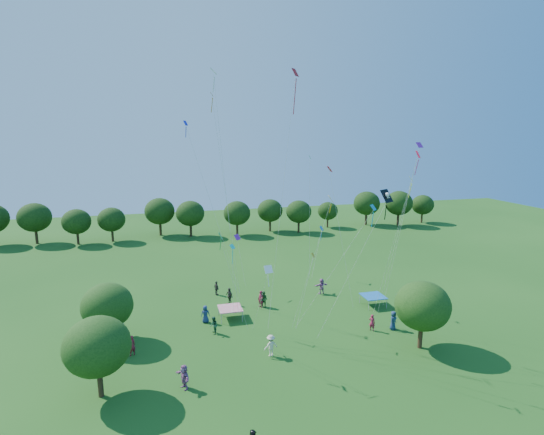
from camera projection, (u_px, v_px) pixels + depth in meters
The scene contains 39 objects.
near_tree_west at pixel (97, 346), 28.13m from camera, with size 4.42×4.42×5.66m.
near_tree_north at pixel (107, 306), 35.75m from camera, with size 4.28×4.28×5.22m.
near_tree_east at pixel (423, 306), 34.68m from camera, with size 4.50×4.50×5.74m.
treeline at pixel (202, 213), 73.90m from camera, with size 88.01×8.77×6.77m.
tent_red_stripe at pixel (230, 308), 40.80m from camera, with size 2.20×2.20×1.10m.
tent_blue at pixel (373, 296), 43.87m from camera, with size 2.20×2.20×1.10m.
crowd_person_0 at pixel (398, 301), 43.18m from camera, with size 0.79×0.43×1.60m, color navy.
crowd_person_1 at pixel (372, 322), 38.34m from camera, with size 0.58×0.37×1.55m, color #A01D3C.
crowd_person_2 at pixel (214, 326), 37.67m from camera, with size 0.79×0.43×1.60m, color #214D34.
crowd_person_3 at pixel (123, 326), 37.60m from camera, with size 1.08×0.48×1.65m, color #BBAA96.
crowd_person_4 at pixel (217, 288), 46.80m from camera, with size 0.93×0.42×1.59m, color #413834.
crowd_person_5 at pixel (322, 286), 47.21m from camera, with size 1.64×0.59×1.76m, color #A35F95.
crowd_person_6 at pixel (393, 320), 38.53m from camera, with size 0.86×0.47×1.75m, color navy.
crowd_person_7 at pixel (261, 299), 43.52m from camera, with size 0.65×0.42×1.74m, color maroon.
crowd_person_8 at pixel (118, 329), 36.86m from camera, with size 0.83×0.45×1.68m, color #2D6129.
crowd_person_9 at pixel (271, 346), 33.90m from camera, with size 1.17×0.53×1.80m, color beige.
crowd_person_10 at pixel (229, 296), 44.27m from camera, with size 1.05×0.48×1.79m, color #3F3A32.
crowd_person_11 at pixel (184, 377), 29.55m from camera, with size 1.66×0.59×1.78m, color #9A5A8C.
crowd_person_12 at pixel (205, 314), 39.97m from camera, with size 0.83×0.45×1.68m, color navy.
crowd_person_13 at pixel (132, 346), 33.99m from camera, with size 0.64×0.41×1.71m, color maroon.
crowd_person_14 at pixel (264, 299), 43.51m from camera, with size 0.84×0.45×1.69m, color #275825.
pirate_kite at pixel (385, 199), 32.37m from camera, with size 5.70×1.53×12.05m.
red_high_kite at pixel (291, 116), 35.97m from camera, with size 3.74×3.91×21.70m.
small_kite_0 at pixel (334, 193), 39.58m from camera, with size 2.17×2.44×13.29m.
small_kite_1 at pixel (220, 154), 39.72m from camera, with size 2.74×1.88×19.94m.
small_kite_2 at pixel (404, 208), 35.70m from camera, with size 1.37×2.71×12.79m.
small_kite_3 at pixel (224, 251), 32.55m from camera, with size 2.55×1.92×8.95m.
small_kite_4 at pixel (199, 165), 42.15m from camera, with size 5.07×2.11×17.52m.
small_kite_5 at pixel (411, 182), 37.05m from camera, with size 1.66×2.58×15.54m.
small_kite_6 at pixel (266, 279), 31.22m from camera, with size 0.65×4.57×6.89m.
small_kite_7 at pixel (355, 237), 31.23m from camera, with size 4.30×5.53×11.32m.
small_kite_8 at pixel (407, 193), 32.40m from camera, with size 0.63×6.30×15.03m.
small_kite_9 at pixel (323, 227), 31.41m from camera, with size 1.72×4.54×11.89m.
small_kite_10 at pixel (310, 268), 36.09m from camera, with size 2.01×1.21×6.27m.
small_kite_11 at pixel (310, 192), 44.98m from camera, with size 1.11×2.23×14.09m.
small_kite_12 at pixel (321, 234), 51.45m from camera, with size 2.93×4.10×5.21m.
small_kite_13 at pixel (238, 241), 46.61m from camera, with size 0.95×2.08×5.36m.
small_kite_14 at pixel (218, 121), 36.42m from camera, with size 1.89×1.69×21.70m.
small_kite_15 at pixel (233, 258), 37.59m from camera, with size 0.55×0.55×6.66m.
Camera 1 is at (-8.47, -17.98, 17.51)m, focal length 28.00 mm.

